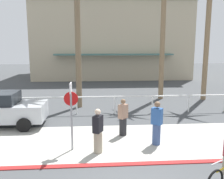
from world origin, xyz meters
name	(u,v)px	position (x,y,z in m)	size (l,w,h in m)	color
ground_plane	(113,107)	(0.00, 10.00, 0.00)	(80.00, 80.00, 0.00)	#424447
sidewalk_strip	(124,141)	(0.00, 4.20, 0.01)	(44.00, 4.00, 0.02)	#ADAAA0
curb_paint	(131,164)	(0.00, 2.20, 0.01)	(44.00, 0.24, 0.03)	maroon
building_backdrop	(110,40)	(1.02, 27.96, 4.76)	(19.03, 13.34, 9.48)	#BCAD8E
rail_fence	(115,99)	(0.00, 8.50, 0.83)	(22.16, 0.08, 1.04)	white
stop_sign_bike_lane	(71,107)	(-2.04, 3.51, 1.68)	(0.52, 0.56, 2.56)	gray
palm_tree_1	(77,3)	(-2.19, 10.22, 6.43)	(3.35, 3.30, 8.40)	#756047
palm_tree_3	(210,7)	(6.88, 11.83, 6.56)	(3.42, 3.17, 9.22)	#846B4C
pedestrian_0	(157,125)	(1.25, 3.77, 0.82)	(0.48, 0.45, 1.76)	#384C7A
pedestrian_1	(123,119)	(0.05, 4.89, 0.75)	(0.47, 0.46, 1.64)	#232326
pedestrian_2	(98,133)	(-1.07, 3.18, 0.77)	(0.43, 0.47, 1.67)	gray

